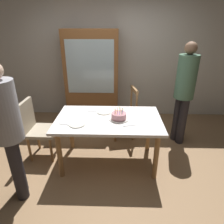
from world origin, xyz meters
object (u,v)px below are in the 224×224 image
object	(u,v)px
chair_spindle_back	(124,114)
person_celebrant	(7,128)
person_guest	(184,89)
birthday_cake	(119,116)
china_cabinet	(92,77)
plate_far_side	(104,112)
dining_table	(109,124)
plate_near_celebrant	(77,124)
chair_upholstered	(36,126)

from	to	relation	value
chair_spindle_back	person_celebrant	world-z (taller)	person_celebrant
person_celebrant	person_guest	size ratio (longest dim) A/B	0.96
birthday_cake	china_cabinet	xyz separation A→B (m)	(-0.57, 1.58, 0.16)
plate_far_side	person_guest	size ratio (longest dim) A/B	0.13
chair_spindle_back	person_celebrant	xyz separation A→B (m)	(-1.33, -1.46, 0.50)
china_cabinet	chair_spindle_back	bearing A→B (deg)	-49.04
birthday_cake	person_celebrant	xyz separation A→B (m)	(-1.22, -0.66, 0.16)
person_celebrant	china_cabinet	xyz separation A→B (m)	(0.65, 2.24, -0.00)
dining_table	person_guest	xyz separation A→B (m)	(1.23, 0.63, 0.35)
plate_near_celebrant	person_celebrant	distance (m)	0.84
plate_near_celebrant	chair_spindle_back	xyz separation A→B (m)	(0.67, 0.98, -0.30)
chair_spindle_back	plate_near_celebrant	bearing A→B (deg)	-124.29
person_guest	chair_upholstered	bearing A→B (deg)	-168.12
dining_table	chair_upholstered	xyz separation A→B (m)	(-1.14, 0.13, -0.12)
plate_far_side	china_cabinet	distance (m)	1.41
chair_upholstered	person_celebrant	xyz separation A→B (m)	(0.07, -0.81, 0.42)
chair_upholstered	birthday_cake	bearing A→B (deg)	-6.93
birthday_cake	person_guest	world-z (taller)	person_guest
chair_upholstered	person_guest	size ratio (longest dim) A/B	0.54
china_cabinet	person_guest	bearing A→B (deg)	-29.31
plate_far_side	china_cabinet	bearing A→B (deg)	104.25
plate_near_celebrant	china_cabinet	bearing A→B (deg)	90.15
plate_far_side	chair_spindle_back	bearing A→B (deg)	60.03
dining_table	person_celebrant	size ratio (longest dim) A/B	0.90
birthday_cake	china_cabinet	size ratio (longest dim) A/B	0.15
chair_spindle_back	china_cabinet	distance (m)	1.14
dining_table	plate_far_side	size ratio (longest dim) A/B	6.85
person_celebrant	person_guest	xyz separation A→B (m)	(2.31, 1.31, 0.05)
birthday_cake	plate_far_side	xyz separation A→B (m)	(-0.22, 0.23, -0.04)
plate_far_side	person_celebrant	size ratio (longest dim) A/B	0.13
birthday_cake	china_cabinet	bearing A→B (deg)	109.67
chair_upholstered	person_guest	world-z (taller)	person_guest
plate_near_celebrant	person_celebrant	bearing A→B (deg)	-143.95
dining_table	plate_far_side	bearing A→B (deg)	110.25
person_celebrant	person_guest	bearing A→B (deg)	29.65
person_guest	china_cabinet	size ratio (longest dim) A/B	0.92
plate_near_celebrant	person_guest	distance (m)	1.86
chair_upholstered	person_celebrant	size ratio (longest dim) A/B	0.57
dining_table	person_celebrant	distance (m)	1.31
person_celebrant	plate_near_celebrant	bearing A→B (deg)	36.05
chair_spindle_back	person_guest	size ratio (longest dim) A/B	0.54
chair_upholstered	person_guest	distance (m)	2.47
chair_spindle_back	chair_upholstered	distance (m)	1.54
person_celebrant	birthday_cake	bearing A→B (deg)	28.27
plate_far_side	person_celebrant	bearing A→B (deg)	-138.34
birthday_cake	chair_upholstered	size ratio (longest dim) A/B	0.29
plate_near_celebrant	birthday_cake	bearing A→B (deg)	17.47
plate_far_side	chair_upholstered	bearing A→B (deg)	-176.00
chair_spindle_back	person_guest	xyz separation A→B (m)	(0.98, -0.15, 0.54)
person_celebrant	plate_far_side	bearing A→B (deg)	41.66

